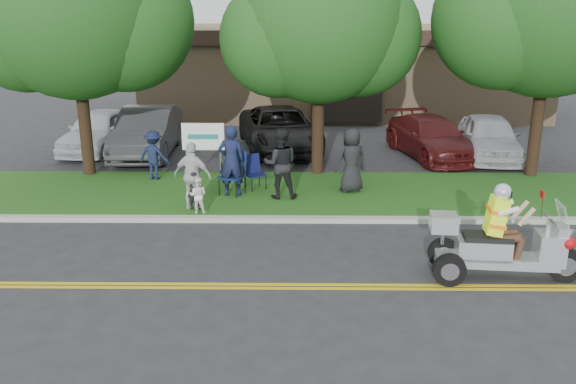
{
  "coord_description": "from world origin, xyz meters",
  "views": [
    {
      "loc": [
        -0.19,
        -10.95,
        5.17
      ],
      "look_at": [
        -0.34,
        2.0,
        1.09
      ],
      "focal_mm": 38.0,
      "sensor_mm": 36.0,
      "label": 1
    }
  ],
  "objects_px": {
    "trike_scooter": "(499,246)",
    "parked_car_mid": "(280,129)",
    "parked_car_left": "(147,132)",
    "parked_car_right": "(431,137)",
    "parked_car_far_right": "(489,137)",
    "lawn_chair_b": "(254,169)",
    "parked_car_far_left": "(99,130)",
    "spectator_adult_right": "(193,176)",
    "spectator_adult_left": "(231,161)",
    "spectator_adult_mid": "(280,164)",
    "lawn_chair_a": "(234,170)"
  },
  "relations": [
    {
      "from": "parked_car_right",
      "to": "parked_car_mid",
      "type": "bearing_deg",
      "value": 155.58
    },
    {
      "from": "spectator_adult_left",
      "to": "parked_car_left",
      "type": "xyz_separation_m",
      "value": [
        -3.42,
        4.88,
        -0.25
      ]
    },
    {
      "from": "parked_car_far_left",
      "to": "parked_car_left",
      "type": "xyz_separation_m",
      "value": [
        1.89,
        -0.64,
        0.08
      ]
    },
    {
      "from": "spectator_adult_mid",
      "to": "spectator_adult_right",
      "type": "relative_size",
      "value": 1.09
    },
    {
      "from": "spectator_adult_mid",
      "to": "parked_car_far_right",
      "type": "height_order",
      "value": "spectator_adult_mid"
    },
    {
      "from": "spectator_adult_left",
      "to": "parked_car_far_left",
      "type": "distance_m",
      "value": 7.67
    },
    {
      "from": "parked_car_left",
      "to": "parked_car_right",
      "type": "bearing_deg",
      "value": -2.53
    },
    {
      "from": "lawn_chair_a",
      "to": "spectator_adult_mid",
      "type": "relative_size",
      "value": 0.62
    },
    {
      "from": "parked_car_far_left",
      "to": "spectator_adult_right",
      "type": "bearing_deg",
      "value": -50.92
    },
    {
      "from": "trike_scooter",
      "to": "parked_car_mid",
      "type": "bearing_deg",
      "value": 117.84
    },
    {
      "from": "lawn_chair_a",
      "to": "parked_car_far_right",
      "type": "relative_size",
      "value": 0.27
    },
    {
      "from": "parked_car_right",
      "to": "lawn_chair_a",
      "type": "bearing_deg",
      "value": -157.61
    },
    {
      "from": "parked_car_far_left",
      "to": "parked_car_far_right",
      "type": "height_order",
      "value": "parked_car_far_right"
    },
    {
      "from": "spectator_adult_mid",
      "to": "parked_car_far_right",
      "type": "bearing_deg",
      "value": -147.01
    },
    {
      "from": "spectator_adult_left",
      "to": "parked_car_far_left",
      "type": "relative_size",
      "value": 0.45
    },
    {
      "from": "trike_scooter",
      "to": "parked_car_far_right",
      "type": "relative_size",
      "value": 0.68
    },
    {
      "from": "spectator_adult_right",
      "to": "parked_car_left",
      "type": "bearing_deg",
      "value": -50.68
    },
    {
      "from": "parked_car_far_left",
      "to": "parked_car_right",
      "type": "distance_m",
      "value": 11.73
    },
    {
      "from": "lawn_chair_b",
      "to": "spectator_adult_left",
      "type": "distance_m",
      "value": 0.97
    },
    {
      "from": "parked_car_left",
      "to": "spectator_adult_right",
      "type": "bearing_deg",
      "value": -68.88
    },
    {
      "from": "trike_scooter",
      "to": "parked_car_mid",
      "type": "relative_size",
      "value": 0.55
    },
    {
      "from": "spectator_adult_left",
      "to": "spectator_adult_right",
      "type": "height_order",
      "value": "spectator_adult_left"
    },
    {
      "from": "parked_car_mid",
      "to": "parked_car_far_right",
      "type": "bearing_deg",
      "value": -20.14
    },
    {
      "from": "parked_car_left",
      "to": "spectator_adult_left",
      "type": "bearing_deg",
      "value": -56.9
    },
    {
      "from": "parked_car_far_left",
      "to": "parked_car_mid",
      "type": "relative_size",
      "value": 0.8
    },
    {
      "from": "trike_scooter",
      "to": "lawn_chair_b",
      "type": "distance_m",
      "value": 7.57
    },
    {
      "from": "trike_scooter",
      "to": "parked_car_far_right",
      "type": "bearing_deg",
      "value": 79.41
    },
    {
      "from": "spectator_adult_mid",
      "to": "parked_car_right",
      "type": "xyz_separation_m",
      "value": [
        5.08,
        4.97,
        -0.36
      ]
    },
    {
      "from": "lawn_chair_a",
      "to": "parked_car_right",
      "type": "height_order",
      "value": "parked_car_right"
    },
    {
      "from": "parked_car_far_left",
      "to": "parked_car_far_right",
      "type": "distance_m",
      "value": 13.66
    },
    {
      "from": "spectator_adult_mid",
      "to": "parked_car_far_left",
      "type": "distance_m",
      "value": 8.76
    },
    {
      "from": "parked_car_left",
      "to": "parked_car_right",
      "type": "height_order",
      "value": "parked_car_left"
    },
    {
      "from": "spectator_adult_right",
      "to": "parked_car_right",
      "type": "distance_m",
      "value": 9.36
    },
    {
      "from": "trike_scooter",
      "to": "lawn_chair_a",
      "type": "bearing_deg",
      "value": 142.63
    },
    {
      "from": "spectator_adult_right",
      "to": "parked_car_right",
      "type": "relative_size",
      "value": 0.37
    },
    {
      "from": "lawn_chair_b",
      "to": "parked_car_far_left",
      "type": "distance_m",
      "value": 7.6
    },
    {
      "from": "lawn_chair_a",
      "to": "parked_car_far_right",
      "type": "distance_m",
      "value": 9.37
    },
    {
      "from": "lawn_chair_b",
      "to": "spectator_adult_left",
      "type": "bearing_deg",
      "value": -159.66
    },
    {
      "from": "parked_car_left",
      "to": "parked_car_far_right",
      "type": "distance_m",
      "value": 11.74
    },
    {
      "from": "spectator_adult_left",
      "to": "spectator_adult_right",
      "type": "distance_m",
      "value": 1.43
    },
    {
      "from": "trike_scooter",
      "to": "parked_car_right",
      "type": "relative_size",
      "value": 0.63
    },
    {
      "from": "trike_scooter",
      "to": "parked_car_far_right",
      "type": "distance_m",
      "value": 9.9
    },
    {
      "from": "parked_car_mid",
      "to": "parked_car_right",
      "type": "bearing_deg",
      "value": -21.49
    },
    {
      "from": "spectator_adult_right",
      "to": "parked_car_far_right",
      "type": "relative_size",
      "value": 0.4
    },
    {
      "from": "parked_car_far_right",
      "to": "spectator_adult_left",
      "type": "bearing_deg",
      "value": -144.23
    },
    {
      "from": "lawn_chair_b",
      "to": "spectator_adult_mid",
      "type": "relative_size",
      "value": 0.51
    },
    {
      "from": "lawn_chair_a",
      "to": "spectator_adult_left",
      "type": "xyz_separation_m",
      "value": [
        -0.05,
        -0.17,
        0.32
      ]
    },
    {
      "from": "spectator_adult_left",
      "to": "spectator_adult_mid",
      "type": "height_order",
      "value": "spectator_adult_left"
    },
    {
      "from": "parked_car_far_right",
      "to": "parked_car_left",
      "type": "bearing_deg",
      "value": -174.54
    },
    {
      "from": "trike_scooter",
      "to": "parked_car_right",
      "type": "distance_m",
      "value": 9.75
    }
  ]
}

